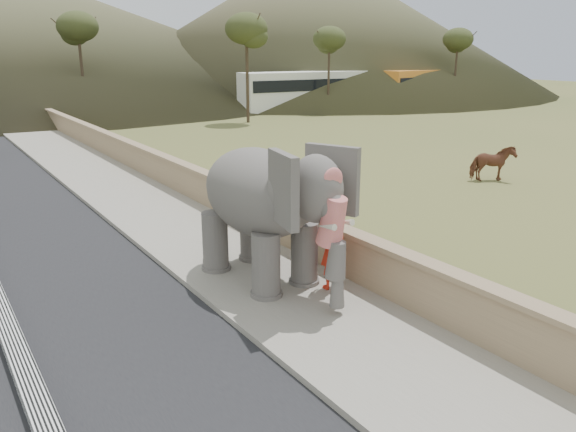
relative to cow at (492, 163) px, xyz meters
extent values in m
plane|color=olive|center=(-12.53, -7.88, -0.69)|extent=(160.00, 160.00, 0.00)
cube|color=#9E9687|center=(-12.53, 2.12, -0.62)|extent=(3.00, 120.00, 0.15)
cube|color=tan|center=(-10.88, 2.12, -0.14)|extent=(0.30, 120.00, 1.10)
imported|color=brown|center=(0.00, 0.00, 0.00)|extent=(1.80, 1.38, 1.38)
imported|color=silver|center=(6.64, 26.94, 0.03)|extent=(4.27, 1.82, 1.44)
cube|color=white|center=(8.92, 25.13, 0.86)|extent=(11.16, 3.33, 3.10)
cube|color=orange|center=(21.15, 22.98, 0.86)|extent=(11.17, 3.41, 3.10)
cone|color=brown|center=(23.47, 44.12, 7.31)|extent=(56.00, 56.00, 16.00)
cone|color=brown|center=(-7.53, 62.12, 6.31)|extent=(80.00, 80.00, 14.00)
imported|color=red|center=(-11.58, -4.81, 0.34)|extent=(0.65, 0.42, 1.77)
camera|label=1|loc=(-18.38, -13.31, 4.28)|focal=35.00mm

